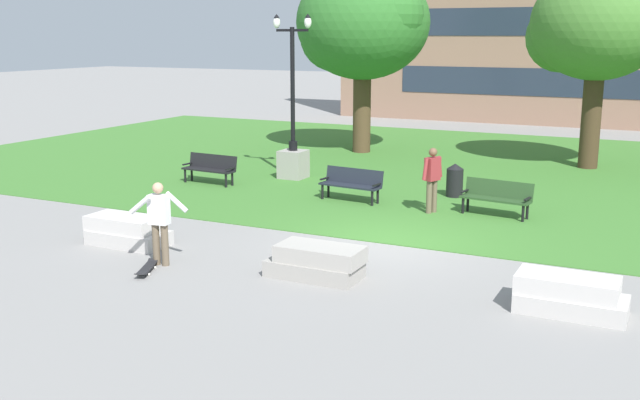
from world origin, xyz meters
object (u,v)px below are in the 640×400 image
(skateboard, at_px, (147,268))
(person_bystander_near_lawn, at_px, (432,176))
(trash_bin, at_px, (455,180))
(park_bench_near_right, at_px, (210,167))
(concrete_block_right, at_px, (569,295))
(concrete_block_center, at_px, (127,231))
(concrete_block_left, at_px, (317,262))
(person_skateboarder, at_px, (159,219))
(lamp_post_center, at_px, (293,146))
(park_bench_far_left, at_px, (497,196))
(park_bench_near_left, at_px, (352,182))

(skateboard, xyz_separation_m, person_bystander_near_lawn, (3.51, 7.24, 0.90))
(trash_bin, bearing_deg, person_bystander_near_lawn, -89.53)
(park_bench_near_right, bearing_deg, concrete_block_right, -29.40)
(concrete_block_center, distance_m, skateboard, 2.21)
(concrete_block_left, relative_size, park_bench_near_right, 1.01)
(park_bench_near_right, bearing_deg, person_skateboarder, -62.65)
(park_bench_near_right, height_order, lamp_post_center, lamp_post_center)
(person_bystander_near_lawn, bearing_deg, concrete_block_right, -53.80)
(park_bench_near_right, distance_m, park_bench_far_left, 9.01)
(park_bench_near_left, bearing_deg, trash_bin, 36.48)
(person_skateboarder, relative_size, park_bench_far_left, 0.92)
(park_bench_far_left, xyz_separation_m, trash_bin, (-1.61, 1.78, -0.04))
(park_bench_far_left, height_order, trash_bin, trash_bin)
(person_skateboarder, height_order, park_bench_near_left, person_skateboarder)
(skateboard, relative_size, park_bench_near_right, 0.55)
(lamp_post_center, bearing_deg, person_skateboarder, -78.20)
(skateboard, distance_m, trash_bin, 10.08)
(concrete_block_center, distance_m, person_bystander_near_lawn, 7.83)
(concrete_block_right, relative_size, park_bench_near_left, 0.98)
(concrete_block_left, bearing_deg, trash_bin, 87.67)
(person_skateboarder, relative_size, skateboard, 1.68)
(park_bench_near_left, height_order, park_bench_far_left, same)
(skateboard, height_order, person_bystander_near_lawn, person_bystander_near_lawn)
(skateboard, relative_size, park_bench_far_left, 0.55)
(concrete_block_center, distance_m, person_skateboarder, 1.99)
(skateboard, relative_size, lamp_post_center, 0.20)
(person_skateboarder, xyz_separation_m, person_bystander_near_lawn, (3.55, 6.72, 0.01))
(park_bench_near_left, xyz_separation_m, person_bystander_near_lawn, (2.45, -0.40, 0.44))
(concrete_block_right, bearing_deg, park_bench_near_left, 137.11)
(person_skateboarder, xyz_separation_m, trash_bin, (3.53, 8.93, -0.47))
(person_skateboarder, height_order, park_bench_near_right, person_skateboarder)
(concrete_block_center, xyz_separation_m, park_bench_near_right, (-2.22, 6.56, 0.23))
(park_bench_far_left, xyz_separation_m, lamp_post_center, (-7.12, 2.25, 0.53))
(park_bench_near_right, xyz_separation_m, park_bench_far_left, (9.01, -0.31, 0.00))
(park_bench_near_left, height_order, person_bystander_near_lawn, person_bystander_near_lawn)
(park_bench_near_left, xyz_separation_m, lamp_post_center, (-3.06, 2.28, 0.53))
(person_bystander_near_lawn, bearing_deg, person_skateboarder, -117.86)
(concrete_block_right, height_order, person_skateboarder, person_skateboarder)
(lamp_post_center, bearing_deg, park_bench_far_left, -17.58)
(concrete_block_right, relative_size, park_bench_near_right, 0.99)
(park_bench_near_left, xyz_separation_m, park_bench_near_right, (-4.96, 0.33, 0.00))
(concrete_block_center, xyz_separation_m, concrete_block_left, (4.84, -0.23, 0.00))
(person_skateboarder, bearing_deg, concrete_block_right, 6.33)
(person_skateboarder, distance_m, lamp_post_center, 9.61)
(skateboard, height_order, park_bench_far_left, park_bench_far_left)
(trash_bin, distance_m, person_bystander_near_lawn, 2.26)
(concrete_block_right, bearing_deg, trash_bin, 118.09)
(trash_bin, bearing_deg, skateboard, -110.30)
(skateboard, distance_m, park_bench_near_left, 7.73)
(concrete_block_left, bearing_deg, park_bench_far_left, 73.23)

